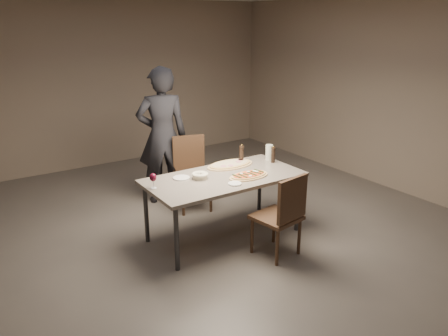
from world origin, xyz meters
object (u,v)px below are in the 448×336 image
carafe (269,152)px  ham_pizza (230,164)px  zucchini_pizza (249,175)px  chair_far (191,168)px  bread_basket (200,175)px  dining_table (224,181)px  pepper_mill_left (273,155)px  chair_near (283,212)px  diner (162,136)px

carafe → ham_pizza: bearing=172.6°
zucchini_pizza → chair_far: 1.18m
chair_far → bread_basket: bearing=81.3°
dining_table → ham_pizza: size_ratio=2.89×
ham_pizza → chair_far: chair_far is taller
pepper_mill_left → chair_near: (-0.55, -0.84, -0.32)m
dining_table → carafe: carafe is taller
chair_far → pepper_mill_left: bearing=141.3°
dining_table → diner: diner is taller
ham_pizza → diner: bearing=107.4°
zucchini_pizza → diner: size_ratio=0.27×
diner → pepper_mill_left: bearing=143.1°
zucchini_pizza → bread_basket: bread_basket is taller
carafe → chair_far: 1.10m
ham_pizza → pepper_mill_left: 0.56m
ham_pizza → pepper_mill_left: pepper_mill_left is taller
carafe → diner: 1.49m
dining_table → ham_pizza: (0.28, 0.28, 0.07)m
diner → bread_basket: bearing=100.9°
bread_basket → carafe: size_ratio=0.96×
ham_pizza → carafe: size_ratio=3.19×
bread_basket → diner: diner is taller
ham_pizza → pepper_mill_left: (0.52, -0.19, 0.08)m
bread_basket → chair_near: size_ratio=0.20×
zucchini_pizza → chair_far: bearing=116.4°
dining_table → diner: size_ratio=0.95×
ham_pizza → zucchini_pizza: bearing=-98.3°
bread_basket → pepper_mill_left: size_ratio=0.88×
bread_basket → pepper_mill_left: bearing=0.1°
chair_far → chair_near: bearing=108.8°
bread_basket → chair_far: bearing=66.6°
pepper_mill_left → chair_near: size_ratio=0.23×
bread_basket → zucchini_pizza: bearing=-27.3°
pepper_mill_left → zucchini_pizza: bearing=-155.7°
diner → dining_table: bearing=112.4°
dining_table → diner: 1.40m
zucchini_pizza → ham_pizza: zucchini_pizza is taller
zucchini_pizza → chair_near: 0.63m
chair_far → diner: size_ratio=0.52×
carafe → zucchini_pizza: bearing=-148.0°
zucchini_pizza → ham_pizza: (0.05, 0.45, -0.00)m
ham_pizza → carafe: 0.56m
pepper_mill_left → carafe: 0.12m
ham_pizza → carafe: (0.55, -0.07, 0.08)m
carafe → chair_near: carafe is taller
diner → zucchini_pizza: bearing=120.3°
zucchini_pizza → diner: (-0.33, 1.54, 0.18)m
ham_pizza → carafe: bearing=-9.1°
ham_pizza → chair_near: size_ratio=0.66×
bread_basket → diner: size_ratio=0.10×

